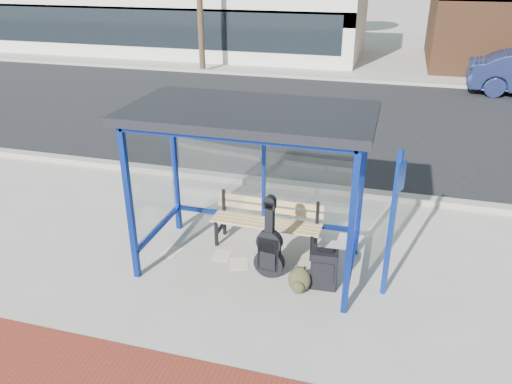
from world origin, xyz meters
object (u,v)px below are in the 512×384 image
(suitcase, at_px, (324,270))
(backpack, at_px, (299,281))
(bench, at_px, (267,219))
(guitar_bag, at_px, (269,249))

(suitcase, height_order, backpack, suitcase)
(bench, bearing_deg, backpack, -54.62)
(guitar_bag, height_order, suitcase, guitar_bag)
(guitar_bag, distance_m, suitcase, 0.82)
(bench, xyz_separation_m, guitar_bag, (0.25, -0.83, -0.02))
(bench, xyz_separation_m, backpack, (0.75, -1.09, -0.29))
(guitar_bag, relative_size, backpack, 3.24)
(bench, distance_m, suitcase, 1.39)
(bench, height_order, suitcase, bench)
(suitcase, bearing_deg, bench, 136.29)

